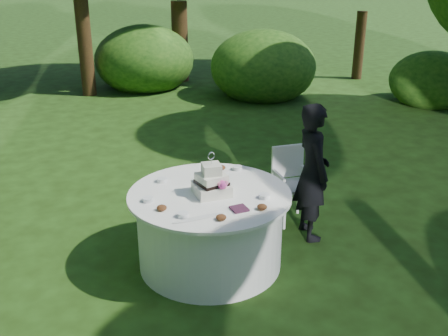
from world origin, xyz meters
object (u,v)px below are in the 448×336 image
(table, at_px, (210,228))
(chair, at_px, (290,178))
(cake, at_px, (212,183))
(guest, at_px, (312,172))
(napkins, at_px, (239,209))

(table, relative_size, chair, 1.79)
(cake, distance_m, chair, 1.37)
(guest, height_order, chair, guest)
(chair, bearing_deg, napkins, -139.38)
(napkins, height_order, table, napkins)
(chair, bearing_deg, cake, -155.47)
(guest, distance_m, table, 1.27)
(table, bearing_deg, guest, 4.25)
(guest, xyz_separation_m, cake, (-1.20, -0.12, 0.14))
(guest, xyz_separation_m, chair, (0.00, 0.43, -0.23))
(napkins, distance_m, cake, 0.43)
(chair, bearing_deg, guest, -90.15)
(napkins, xyz_separation_m, cake, (-0.09, 0.40, 0.10))
(napkins, height_order, chair, chair)
(napkins, distance_m, guest, 1.23)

